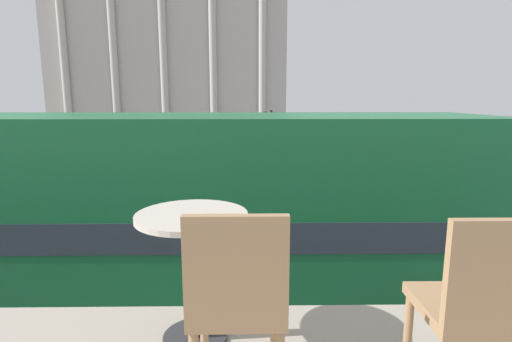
% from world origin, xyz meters
% --- Properties ---
extents(double_decker_bus, '(10.47, 2.67, 4.28)m').
position_xyz_m(double_decker_bus, '(-0.36, 4.00, 2.39)').
color(double_decker_bus, black).
rests_on(double_decker_bus, ground_plane).
extents(cafe_dining_table, '(0.60, 0.60, 0.73)m').
position_xyz_m(cafe_dining_table, '(0.77, -0.35, 3.75)').
color(cafe_dining_table, '#2D2D30').
rests_on(cafe_dining_table, cafe_floor_slab).
extents(cafe_chair_0, '(0.40, 0.40, 0.91)m').
position_xyz_m(cafe_chair_0, '(1.02, -0.87, 3.73)').
color(cafe_chair_0, '#A87F56').
rests_on(cafe_chair_0, cafe_floor_slab).
extents(cafe_chair_1, '(0.40, 0.40, 0.91)m').
position_xyz_m(cafe_chair_1, '(1.99, -0.94, 3.73)').
color(cafe_chair_1, '#A87F56').
rests_on(cafe_chair_1, cafe_floor_slab).
extents(plaza_building_left, '(30.93, 16.86, 25.87)m').
position_xyz_m(plaza_building_left, '(-9.52, 56.50, 12.93)').
color(plaza_building_left, '#BCB2A8').
rests_on(plaza_building_left, ground_plane).
extents(traffic_light_near, '(0.42, 0.24, 4.15)m').
position_xyz_m(traffic_light_near, '(1.59, 9.53, 2.69)').
color(traffic_light_near, black).
rests_on(traffic_light_near, ground_plane).
extents(traffic_light_mid, '(0.42, 0.24, 3.93)m').
position_xyz_m(traffic_light_mid, '(2.23, 18.10, 2.56)').
color(traffic_light_mid, black).
rests_on(traffic_light_mid, ground_plane).
extents(car_black, '(4.20, 1.93, 1.35)m').
position_xyz_m(car_black, '(-6.77, 24.09, 0.70)').
color(car_black, black).
rests_on(car_black, ground_plane).
extents(pedestrian_grey, '(0.32, 0.32, 1.61)m').
position_xyz_m(pedestrian_grey, '(1.37, 14.54, 0.92)').
color(pedestrian_grey, '#282B33').
rests_on(pedestrian_grey, ground_plane).
extents(pedestrian_blue, '(0.32, 0.32, 1.66)m').
position_xyz_m(pedestrian_blue, '(-4.95, 31.17, 0.95)').
color(pedestrian_blue, '#282B33').
rests_on(pedestrian_blue, ground_plane).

